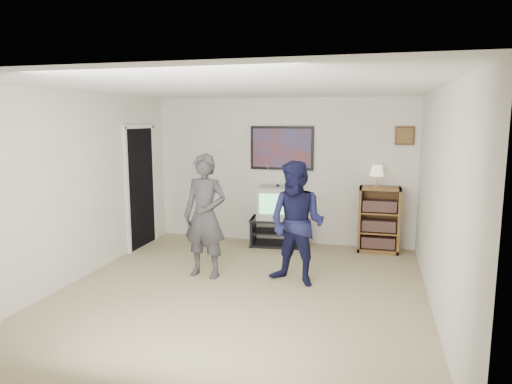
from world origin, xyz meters
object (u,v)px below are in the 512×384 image
at_px(media_stand, 279,232).
at_px(crt_television, 278,202).
at_px(person_short, 297,223).
at_px(bookshelf, 379,220).
at_px(person_tall, 205,216).

xyz_separation_m(media_stand, crt_television, (-0.02, 0.00, 0.51)).
height_order(crt_television, person_short, person_short).
distance_m(crt_television, bookshelf, 1.68).
bearing_deg(bookshelf, media_stand, -178.26).
xyz_separation_m(bookshelf, person_short, (-1.04, -1.80, 0.28)).
height_order(crt_television, bookshelf, bookshelf).
bearing_deg(crt_television, bookshelf, -1.96).
bearing_deg(bookshelf, person_tall, -141.55).
relative_size(crt_television, person_short, 0.40).
bearing_deg(person_tall, media_stand, 76.13).
relative_size(media_stand, person_short, 0.61).
xyz_separation_m(crt_television, person_tall, (-0.63, -1.77, 0.10)).
distance_m(crt_television, person_short, 1.86).
bearing_deg(media_stand, person_short, -76.78).
bearing_deg(crt_television, media_stand, -3.68).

